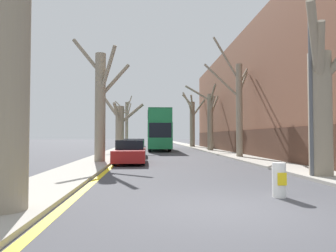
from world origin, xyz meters
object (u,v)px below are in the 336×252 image
at_px(street_tree_right_3, 192,121).
at_px(double_decker_bus, 158,128).
at_px(street_tree_left_1, 101,102).
at_px(street_tree_left_3, 126,121).
at_px(street_tree_right_1, 238,104).
at_px(street_tree_left_0, 4,34).
at_px(street_tree_right_2, 210,118).
at_px(parked_car_0, 130,152).
at_px(lamp_post, 308,64).
at_px(street_tree_right_0, 322,103).
at_px(parked_car_1, 134,148).
at_px(traffic_bollard, 279,180).
at_px(street_tree_left_2, 120,126).

distance_m(street_tree_right_3, double_decker_bus, 10.40).
relative_size(street_tree_left_1, street_tree_right_3, 0.90).
xyz_separation_m(street_tree_left_3, street_tree_right_1, (9.61, -19.09, 0.37)).
distance_m(street_tree_left_0, street_tree_right_2, 27.50).
bearing_deg(parked_car_0, lamp_post, -44.78).
bearing_deg(street_tree_right_0, street_tree_right_3, 90.11).
bearing_deg(double_decker_bus, street_tree_right_3, 58.91).
bearing_deg(street_tree_right_0, parked_car_1, 120.70).
height_order(street_tree_left_1, parked_car_0, street_tree_left_1).
height_order(street_tree_left_0, street_tree_right_2, street_tree_left_0).
bearing_deg(street_tree_left_0, traffic_bollard, 12.12).
height_order(street_tree_right_0, parked_car_0, street_tree_right_0).
xyz_separation_m(street_tree_left_3, lamp_post, (9.00, -30.00, 0.73)).
relative_size(street_tree_left_3, parked_car_0, 1.62).
bearing_deg(street_tree_left_1, street_tree_left_3, 90.10).
distance_m(street_tree_right_0, street_tree_right_1, 11.00).
distance_m(street_tree_right_2, double_decker_bus, 6.26).
height_order(parked_car_1, lamp_post, lamp_post).
distance_m(street_tree_left_1, parked_car_1, 6.66).
height_order(street_tree_right_3, lamp_post, street_tree_right_3).
distance_m(street_tree_left_0, street_tree_left_3, 34.63).
distance_m(street_tree_left_0, street_tree_right_1, 18.34).
relative_size(street_tree_right_0, parked_car_1, 1.38).
distance_m(street_tree_left_3, street_tree_right_2, 13.13).
xyz_separation_m(double_decker_bus, lamp_post, (4.88, -23.85, 1.85)).
xyz_separation_m(street_tree_right_1, double_decker_bus, (-5.50, 12.93, -1.48)).
bearing_deg(street_tree_right_2, parked_car_0, -119.22).
height_order(street_tree_left_0, street_tree_right_1, street_tree_right_1).
height_order(parked_car_0, traffic_bollard, parked_car_0).
xyz_separation_m(street_tree_right_2, street_tree_right_3, (-0.20, 11.59, 0.36)).
bearing_deg(lamp_post, street_tree_left_1, 141.16).
relative_size(street_tree_right_1, street_tree_right_2, 1.24).
xyz_separation_m(street_tree_left_0, street_tree_left_2, (0.23, 23.50, -1.08)).
relative_size(street_tree_left_0, street_tree_right_1, 0.83).
bearing_deg(street_tree_left_0, street_tree_right_3, 75.62).
height_order(street_tree_left_1, traffic_bollard, street_tree_left_1).
relative_size(street_tree_right_3, traffic_bollard, 9.13).
bearing_deg(street_tree_left_3, parked_car_0, -85.44).
xyz_separation_m(street_tree_right_3, parked_car_1, (-7.61, -19.78, -3.25)).
bearing_deg(street_tree_left_2, parked_car_1, -73.98).
distance_m(street_tree_left_2, lamp_post, 20.93).
bearing_deg(street_tree_right_2, street_tree_right_1, -90.16).
xyz_separation_m(parked_car_0, parked_car_1, (-0.00, 5.77, 0.01)).
relative_size(street_tree_left_1, street_tree_left_2, 1.27).
xyz_separation_m(street_tree_left_1, street_tree_left_3, (-0.04, 22.78, -0.02)).
bearing_deg(parked_car_0, street_tree_right_0, -42.97).
bearing_deg(lamp_post, parked_car_0, 135.22).
relative_size(parked_car_0, lamp_post, 0.58).
height_order(street_tree_right_1, traffic_bollard, street_tree_right_1).
xyz_separation_m(street_tree_right_0, lamp_post, (-0.50, 0.03, 1.52)).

